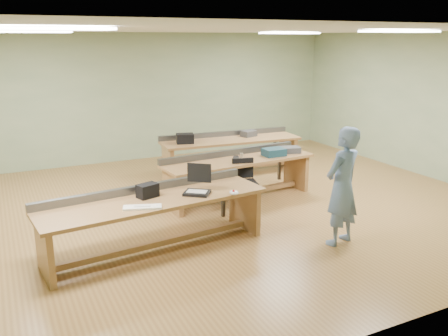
{
  "coord_description": "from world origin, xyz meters",
  "views": [
    {
      "loc": [
        -3.21,
        -7.08,
        2.87
      ],
      "look_at": [
        -0.04,
        -0.6,
        0.89
      ],
      "focal_mm": 38.0,
      "sensor_mm": 36.0,
      "label": 1
    }
  ],
  "objects_px": {
    "workbench_back": "(230,147)",
    "parts_bin_teal": "(274,152)",
    "camera_bag": "(148,191)",
    "mug": "(236,159)",
    "task_chair": "(245,190)",
    "workbench_mid": "(238,169)",
    "parts_bin_grey": "(289,150)",
    "drinks_can": "(242,156)",
    "laptop_base": "(197,193)",
    "workbench_front": "(154,211)",
    "person": "(342,186)"
  },
  "relations": [
    {
      "from": "laptop_base",
      "to": "parts_bin_teal",
      "type": "height_order",
      "value": "parts_bin_teal"
    },
    {
      "from": "laptop_base",
      "to": "task_chair",
      "type": "bearing_deg",
      "value": 76.52
    },
    {
      "from": "laptop_base",
      "to": "parts_bin_grey",
      "type": "distance_m",
      "value": 2.99
    },
    {
      "from": "laptop_base",
      "to": "mug",
      "type": "bearing_deg",
      "value": 83.93
    },
    {
      "from": "laptop_base",
      "to": "mug",
      "type": "relative_size",
      "value": 2.95
    },
    {
      "from": "person",
      "to": "task_chair",
      "type": "height_order",
      "value": "person"
    },
    {
      "from": "workbench_back",
      "to": "task_chair",
      "type": "distance_m",
      "value": 2.25
    },
    {
      "from": "task_chair",
      "to": "parts_bin_grey",
      "type": "xyz_separation_m",
      "value": [
        1.21,
        0.45,
        0.5
      ]
    },
    {
      "from": "workbench_front",
      "to": "task_chair",
      "type": "relative_size",
      "value": 3.86
    },
    {
      "from": "workbench_front",
      "to": "parts_bin_grey",
      "type": "xyz_separation_m",
      "value": [
        3.17,
        1.45,
        0.24
      ]
    },
    {
      "from": "parts_bin_teal",
      "to": "drinks_can",
      "type": "bearing_deg",
      "value": 175.18
    },
    {
      "from": "workbench_mid",
      "to": "laptop_base",
      "type": "xyz_separation_m",
      "value": [
        -1.46,
        -1.53,
        0.21
      ]
    },
    {
      "from": "camera_bag",
      "to": "parts_bin_teal",
      "type": "relative_size",
      "value": 0.71
    },
    {
      "from": "task_chair",
      "to": "person",
      "type": "bearing_deg",
      "value": -61.76
    },
    {
      "from": "workbench_front",
      "to": "workbench_mid",
      "type": "relative_size",
      "value": 1.11
    },
    {
      "from": "parts_bin_teal",
      "to": "mug",
      "type": "bearing_deg",
      "value": -176.61
    },
    {
      "from": "person",
      "to": "parts_bin_teal",
      "type": "height_order",
      "value": "person"
    },
    {
      "from": "workbench_mid",
      "to": "workbench_back",
      "type": "distance_m",
      "value": 1.78
    },
    {
      "from": "workbench_mid",
      "to": "mug",
      "type": "relative_size",
      "value": 24.73
    },
    {
      "from": "workbench_back",
      "to": "parts_bin_grey",
      "type": "distance_m",
      "value": 1.72
    },
    {
      "from": "parts_bin_grey",
      "to": "workbench_front",
      "type": "bearing_deg",
      "value": -155.43
    },
    {
      "from": "workbench_back",
      "to": "person",
      "type": "height_order",
      "value": "person"
    },
    {
      "from": "workbench_front",
      "to": "camera_bag",
      "type": "relative_size",
      "value": 11.61
    },
    {
      "from": "workbench_mid",
      "to": "workbench_front",
      "type": "bearing_deg",
      "value": -149.62
    },
    {
      "from": "task_chair",
      "to": "parts_bin_teal",
      "type": "bearing_deg",
      "value": 38.4
    },
    {
      "from": "camera_bag",
      "to": "task_chair",
      "type": "distance_m",
      "value": 2.28
    },
    {
      "from": "workbench_front",
      "to": "parts_bin_teal",
      "type": "distance_m",
      "value": 3.1
    },
    {
      "from": "person",
      "to": "camera_bag",
      "type": "distance_m",
      "value": 2.72
    },
    {
      "from": "workbench_mid",
      "to": "drinks_can",
      "type": "bearing_deg",
      "value": -26.86
    },
    {
      "from": "parts_bin_grey",
      "to": "mug",
      "type": "distance_m",
      "value": 1.22
    },
    {
      "from": "laptop_base",
      "to": "person",
      "type": "bearing_deg",
      "value": 12.41
    },
    {
      "from": "parts_bin_teal",
      "to": "drinks_can",
      "type": "height_order",
      "value": "parts_bin_teal"
    },
    {
      "from": "camera_bag",
      "to": "mug",
      "type": "bearing_deg",
      "value": 13.03
    },
    {
      "from": "workbench_back",
      "to": "parts_bin_teal",
      "type": "relative_size",
      "value": 7.9
    },
    {
      "from": "camera_bag",
      "to": "mug",
      "type": "distance_m",
      "value": 2.36
    },
    {
      "from": "workbench_mid",
      "to": "laptop_base",
      "type": "distance_m",
      "value": 2.12
    },
    {
      "from": "workbench_mid",
      "to": "parts_bin_grey",
      "type": "xyz_separation_m",
      "value": [
        1.1,
        0.0,
        0.25
      ]
    },
    {
      "from": "workbench_back",
      "to": "camera_bag",
      "type": "xyz_separation_m",
      "value": [
        -2.79,
        -3.0,
        0.28
      ]
    },
    {
      "from": "workbench_front",
      "to": "mug",
      "type": "relative_size",
      "value": 27.43
    },
    {
      "from": "workbench_mid",
      "to": "camera_bag",
      "type": "height_order",
      "value": "camera_bag"
    },
    {
      "from": "task_chair",
      "to": "drinks_can",
      "type": "bearing_deg",
      "value": 83.26
    },
    {
      "from": "mug",
      "to": "task_chair",
      "type": "bearing_deg",
      "value": -89.19
    },
    {
      "from": "workbench_mid",
      "to": "mug",
      "type": "xyz_separation_m",
      "value": [
        -0.11,
        -0.13,
        0.24
      ]
    },
    {
      "from": "camera_bag",
      "to": "parts_bin_teal",
      "type": "height_order",
      "value": "camera_bag"
    },
    {
      "from": "task_chair",
      "to": "mug",
      "type": "relative_size",
      "value": 7.11
    },
    {
      "from": "workbench_mid",
      "to": "camera_bag",
      "type": "xyz_separation_m",
      "value": [
        -2.12,
        -1.35,
        0.29
      ]
    },
    {
      "from": "workbench_front",
      "to": "parts_bin_grey",
      "type": "distance_m",
      "value": 3.49
    },
    {
      "from": "workbench_back",
      "to": "mug",
      "type": "height_order",
      "value": "workbench_back"
    },
    {
      "from": "camera_bag",
      "to": "parts_bin_grey",
      "type": "relative_size",
      "value": 0.69
    },
    {
      "from": "drinks_can",
      "to": "laptop_base",
      "type": "bearing_deg",
      "value": -135.15
    }
  ]
}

